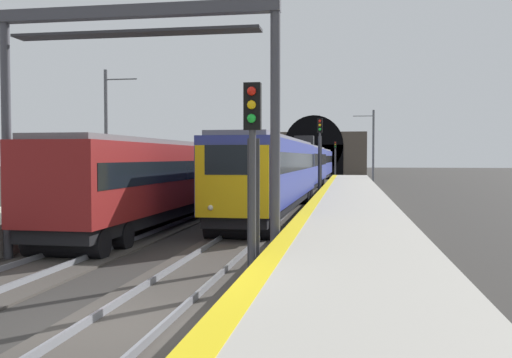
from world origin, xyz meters
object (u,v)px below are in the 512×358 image
object	(u,v)px
catenary_mast_near	(107,137)
catenary_mast_far	(373,148)
train_adjacent_platform	(213,172)
railway_signal_mid	(320,151)
overhead_signal_gantry	(135,71)
railway_signal_far	(335,156)
railway_signal_near	(253,166)
train_main_approaching	(304,166)

from	to	relation	value
catenary_mast_near	catenary_mast_far	xyz separation A→B (m)	(26.03, -17.04, -0.27)
train_adjacent_platform	railway_signal_mid	size ratio (longest dim) A/B	6.58
overhead_signal_gantry	railway_signal_far	bearing A→B (deg)	-3.18
railway_signal_far	catenary_mast_near	xyz separation A→B (m)	(-55.02, 12.53, 1.01)
railway_signal_mid	railway_signal_near	bearing A→B (deg)	0.00
railway_signal_far	railway_signal_near	bearing A→B (deg)	0.00
railway_signal_mid	overhead_signal_gantry	size ratio (longest dim) A/B	0.70
train_main_approaching	catenary_mast_near	distance (m)	20.31
train_main_approaching	railway_signal_near	xyz separation A→B (m)	(-37.40, -1.78, 0.56)
overhead_signal_gantry	catenary_mast_far	world-z (taller)	catenary_mast_far
train_adjacent_platform	railway_signal_mid	bearing A→B (deg)	-39.53
overhead_signal_gantry	railway_signal_mid	bearing A→B (deg)	-8.74
railway_signal_mid	catenary_mast_far	xyz separation A→B (m)	(17.00, -4.50, 0.50)
railway_signal_mid	overhead_signal_gantry	xyz separation A→B (m)	(-26.09, 4.01, 2.05)
railway_signal_mid	catenary_mast_far	bearing A→B (deg)	165.16
train_main_approaching	railway_signal_near	world-z (taller)	train_main_approaching
train_adjacent_platform	catenary_mast_far	xyz separation A→B (m)	(24.33, -10.74, 1.86)
train_main_approaching	railway_signal_mid	xyz separation A→B (m)	(-8.10, -1.78, 1.21)
train_adjacent_platform	overhead_signal_gantry	world-z (taller)	overhead_signal_gantry
railway_signal_mid	overhead_signal_gantry	distance (m)	26.47
train_main_approaching	catenary_mast_near	size ratio (longest dim) A/B	7.29
catenary_mast_near	railway_signal_near	bearing A→B (deg)	-148.29
railway_signal_near	catenary_mast_near	world-z (taller)	catenary_mast_near
railway_signal_near	train_adjacent_platform	bearing A→B (deg)	-164.15
catenary_mast_far	railway_signal_near	bearing A→B (deg)	174.44
railway_signal_far	train_main_approaching	bearing A→B (deg)	-2.69
train_main_approaching	train_adjacent_platform	distance (m)	16.06
train_main_approaching	catenary_mast_far	distance (m)	11.03
catenary_mast_far	catenary_mast_near	bearing A→B (deg)	146.79
railway_signal_far	catenary_mast_far	bearing A→B (deg)	8.83
overhead_signal_gantry	catenary_mast_near	xyz separation A→B (m)	(17.07, 8.52, -1.28)
railway_signal_mid	train_main_approaching	bearing A→B (deg)	-167.58
railway_signal_far	overhead_signal_gantry	bearing A→B (deg)	-3.18
catenary_mast_near	train_adjacent_platform	bearing A→B (deg)	-74.92
railway_signal_mid	catenary_mast_near	size ratio (longest dim) A/B	0.70
railway_signal_mid	railway_signal_far	bearing A→B (deg)	-180.00
railway_signal_near	overhead_signal_gantry	xyz separation A→B (m)	(3.22, 4.01, 2.70)
catenary_mast_near	railway_signal_far	bearing A→B (deg)	-12.83
railway_signal_mid	catenary_mast_far	distance (m)	17.60
train_main_approaching	train_adjacent_platform	world-z (taller)	train_main_approaching
train_adjacent_platform	railway_signal_far	size ratio (longest dim) A/B	7.10
railway_signal_near	railway_signal_mid	bearing A→B (deg)	-180.00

